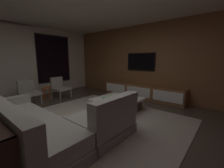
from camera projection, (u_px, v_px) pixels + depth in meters
name	position (u px, v px, depth m)	size (l,w,h in m)	color
floor	(84.00, 124.00, 3.18)	(9.20, 9.20, 0.00)	#473D33
back_wall_with_window	(18.00, 62.00, 5.19)	(6.60, 0.30, 2.70)	beige
media_wall	(148.00, 62.00, 5.26)	(0.12, 7.80, 2.70)	brown
area_rug	(98.00, 120.00, 3.38)	(3.20, 3.80, 0.01)	#ADA391
sectional_couch	(49.00, 126.00, 2.49)	(1.98, 2.50, 0.82)	gray
coffee_table	(117.00, 104.00, 3.99)	(1.16, 1.16, 0.36)	#39241B
book_stack_on_coffee_table	(108.00, 98.00, 3.93)	(0.28, 0.21, 0.06)	#7A989E
accent_chair_near_window	(60.00, 87.00, 5.32)	(0.61, 0.62, 0.78)	#B2ADA0
accent_chair_by_curtain	(28.00, 91.00, 4.58)	(0.57, 0.59, 0.78)	#B2ADA0
side_stool	(46.00, 90.00, 5.03)	(0.32, 0.32, 0.46)	#BF4C1E
media_console	(142.00, 92.00, 5.26)	(0.46, 3.10, 0.52)	brown
mounted_tv	(141.00, 62.00, 5.33)	(0.05, 1.12, 0.65)	black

